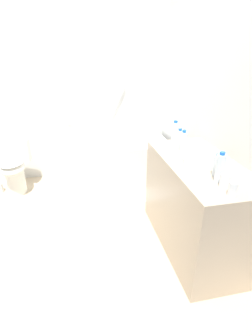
{
  "coord_description": "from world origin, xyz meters",
  "views": [
    {
      "loc": [
        0.04,
        -2.44,
        1.84
      ],
      "look_at": [
        0.59,
        0.14,
        0.6
      ],
      "focal_mm": 28.39,
      "sensor_mm": 36.0,
      "label": 1
    }
  ],
  "objects_px": {
    "bathtub": "(112,160)",
    "water_bottle_0": "(179,139)",
    "water_bottle_2": "(220,168)",
    "bath_mat": "(123,197)",
    "drinking_glass_1": "(224,180)",
    "toilet": "(15,168)",
    "sink_basin": "(200,160)",
    "sink_faucet": "(220,158)",
    "water_bottle_1": "(183,142)",
    "water_bottle_3": "(175,132)",
    "drinking_glass_0": "(233,189)",
    "water_bottle_4": "(217,166)"
  },
  "relations": [
    {
      "from": "toilet",
      "to": "sink_basin",
      "type": "distance_m",
      "value": 2.44
    },
    {
      "from": "toilet",
      "to": "water_bottle_2",
      "type": "height_order",
      "value": "water_bottle_2"
    },
    {
      "from": "water_bottle_2",
      "to": "water_bottle_1",
      "type": "bearing_deg",
      "value": 91.72
    },
    {
      "from": "water_bottle_2",
      "to": "drinking_glass_0",
      "type": "bearing_deg",
      "value": -94.3
    },
    {
      "from": "toilet",
      "to": "sink_basin",
      "type": "relative_size",
      "value": 2.27
    },
    {
      "from": "water_bottle_1",
      "to": "sink_faucet",
      "type": "bearing_deg",
      "value": -53.0
    },
    {
      "from": "drinking_glass_0",
      "to": "water_bottle_2",
      "type": "bearing_deg",
      "value": 85.7
    },
    {
      "from": "sink_basin",
      "to": "water_bottle_3",
      "type": "height_order",
      "value": "water_bottle_3"
    },
    {
      "from": "toilet",
      "to": "sink_faucet",
      "type": "distance_m",
      "value": 2.58
    },
    {
      "from": "sink_basin",
      "to": "bath_mat",
      "type": "distance_m",
      "value": 1.44
    },
    {
      "from": "bathtub",
      "to": "water_bottle_1",
      "type": "relative_size",
      "value": 7.66
    },
    {
      "from": "bathtub",
      "to": "drinking_glass_1",
      "type": "distance_m",
      "value": 2.13
    },
    {
      "from": "sink_faucet",
      "to": "water_bottle_1",
      "type": "bearing_deg",
      "value": 127.0
    },
    {
      "from": "sink_basin",
      "to": "water_bottle_3",
      "type": "bearing_deg",
      "value": 92.49
    },
    {
      "from": "toilet",
      "to": "sink_basin",
      "type": "height_order",
      "value": "sink_basin"
    },
    {
      "from": "sink_basin",
      "to": "water_bottle_2",
      "type": "height_order",
      "value": "water_bottle_2"
    },
    {
      "from": "sink_faucet",
      "to": "bath_mat",
      "type": "xyz_separation_m",
      "value": [
        -0.66,
        1.0,
        -0.92
      ]
    },
    {
      "from": "sink_basin",
      "to": "sink_faucet",
      "type": "distance_m",
      "value": 0.19
    },
    {
      "from": "toilet",
      "to": "bath_mat",
      "type": "relative_size",
      "value": 1.04
    },
    {
      "from": "bathtub",
      "to": "sink_faucet",
      "type": "height_order",
      "value": "bathtub"
    },
    {
      "from": "water_bottle_3",
      "to": "water_bottle_4",
      "type": "distance_m",
      "value": 0.8
    },
    {
      "from": "sink_faucet",
      "to": "bath_mat",
      "type": "relative_size",
      "value": 0.23
    },
    {
      "from": "bathtub",
      "to": "water_bottle_0",
      "type": "distance_m",
      "value": 1.42
    },
    {
      "from": "sink_faucet",
      "to": "water_bottle_3",
      "type": "relative_size",
      "value": 0.65
    },
    {
      "from": "sink_basin",
      "to": "water_bottle_0",
      "type": "relative_size",
      "value": 1.58
    },
    {
      "from": "sink_basin",
      "to": "sink_faucet",
      "type": "relative_size",
      "value": 2.02
    },
    {
      "from": "sink_faucet",
      "to": "water_bottle_1",
      "type": "distance_m",
      "value": 0.38
    },
    {
      "from": "bathtub",
      "to": "toilet",
      "type": "bearing_deg",
      "value": -177.37
    },
    {
      "from": "bathtub",
      "to": "sink_basin",
      "type": "relative_size",
      "value": 5.23
    },
    {
      "from": "drinking_glass_0",
      "to": "bath_mat",
      "type": "xyz_separation_m",
      "value": [
        -0.44,
        1.55,
        -0.94
      ]
    },
    {
      "from": "toilet",
      "to": "water_bottle_2",
      "type": "relative_size",
      "value": 2.97
    },
    {
      "from": "toilet",
      "to": "bath_mat",
      "type": "bearing_deg",
      "value": 75.81
    },
    {
      "from": "drinking_glass_0",
      "to": "sink_faucet",
      "type": "bearing_deg",
      "value": 68.04
    },
    {
      "from": "water_bottle_3",
      "to": "bath_mat",
      "type": "relative_size",
      "value": 0.35
    },
    {
      "from": "sink_faucet",
      "to": "drinking_glass_1",
      "type": "xyz_separation_m",
      "value": [
        -0.21,
        -0.42,
        0.01
      ]
    },
    {
      "from": "toilet",
      "to": "water_bottle_3",
      "type": "xyz_separation_m",
      "value": [
        1.82,
        -0.94,
        0.65
      ]
    },
    {
      "from": "water_bottle_2",
      "to": "drinking_glass_0",
      "type": "height_order",
      "value": "water_bottle_2"
    },
    {
      "from": "water_bottle_4",
      "to": "drinking_glass_0",
      "type": "relative_size",
      "value": 1.82
    },
    {
      "from": "bathtub",
      "to": "water_bottle_4",
      "type": "relative_size",
      "value": 8.74
    },
    {
      "from": "water_bottle_0",
      "to": "sink_basin",
      "type": "bearing_deg",
      "value": -85.29
    },
    {
      "from": "water_bottle_2",
      "to": "bath_mat",
      "type": "xyz_separation_m",
      "value": [
        -0.46,
        1.34,
        -1.0
      ]
    },
    {
      "from": "toilet",
      "to": "sink_basin",
      "type": "bearing_deg",
      "value": 56.41
    },
    {
      "from": "drinking_glass_0",
      "to": "drinking_glass_1",
      "type": "bearing_deg",
      "value": 85.42
    },
    {
      "from": "bathtub",
      "to": "water_bottle_1",
      "type": "height_order",
      "value": "bathtub"
    },
    {
      "from": "drinking_glass_0",
      "to": "bath_mat",
      "type": "distance_m",
      "value": 1.87
    },
    {
      "from": "sink_faucet",
      "to": "water_bottle_2",
      "type": "relative_size",
      "value": 0.65
    },
    {
      "from": "sink_basin",
      "to": "water_bottle_0",
      "type": "xyz_separation_m",
      "value": [
        -0.03,
        0.4,
        0.06
      ]
    },
    {
      "from": "bathtub",
      "to": "water_bottle_3",
      "type": "xyz_separation_m",
      "value": [
        0.51,
        -1.0,
        0.69
      ]
    },
    {
      "from": "toilet",
      "to": "water_bottle_0",
      "type": "bearing_deg",
      "value": 64.33
    },
    {
      "from": "toilet",
      "to": "water_bottle_0",
      "type": "xyz_separation_m",
      "value": [
        1.81,
        -1.08,
        0.63
      ]
    }
  ]
}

